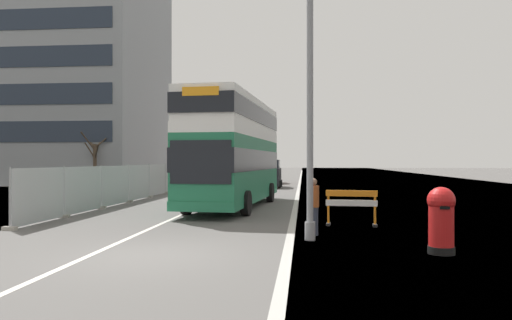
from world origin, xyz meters
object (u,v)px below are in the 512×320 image
Objects in this scene: roadworks_barrier at (351,203)px; car_receding_far at (243,171)px; double_decker_bus at (235,151)px; car_receding_mid at (269,173)px; car_oncoming_near at (270,174)px; pedestrian_at_kerb at (313,207)px; lamppost_foreground at (310,91)px; red_pillar_postbox at (441,217)px.

roadworks_barrier is 0.37× the size of car_receding_far.
double_decker_bus reaches higher than car_receding_mid.
double_decker_bus is 24.11m from car_receding_mid.
car_receding_mid is (-4.87, 30.20, 0.28)m from roadworks_barrier.
car_oncoming_near is at bearing 88.42° from double_decker_bus.
car_receding_mid is at bearing 94.16° from car_oncoming_near.
lamppost_foreground is at bearing -96.71° from pedestrian_at_kerb.
car_oncoming_near reaches higher than red_pillar_postbox.
pedestrian_at_kerb is at bearing 83.29° from lamppost_foreground.
car_receding_mid reaches higher than red_pillar_postbox.
roadworks_barrier is 0.39× the size of car_receding_mid.
double_decker_bus reaches higher than car_oncoming_near.
car_receding_far is (-3.79, 33.24, -1.65)m from double_decker_bus.
lamppost_foreground is 5.18× the size of pedestrian_at_kerb.
car_receding_mid is at bearing 90.18° from double_decker_bus.
roadworks_barrier is 23.23m from car_oncoming_near.
pedestrian_at_kerb reaches higher than red_pillar_postbox.
car_oncoming_near reaches higher than pedestrian_at_kerb.
lamppost_foreground is 1.90× the size of car_receding_far.
car_oncoming_near reaches higher than car_receding_mid.
red_pillar_postbox is at bearing -59.40° from double_decker_bus.
lamppost_foreground is at bearing -115.01° from roadworks_barrier.
car_receding_mid is 32.54m from pedestrian_at_kerb.
car_oncoming_near is 0.91× the size of car_receding_far.
car_receding_far is at bearing 99.94° from pedestrian_at_kerb.
car_receding_far is at bearing 103.02° from red_pillar_postbox.
car_receding_far is (-7.17, 42.40, -3.09)m from lamppost_foreground.
car_receding_far is at bearing 112.03° from car_receding_mid.
pedestrian_at_kerb is at bearing -67.20° from double_decker_bus.
car_receding_far is at bearing 104.40° from car_oncoming_near.
lamppost_foreground reaches higher than car_receding_far.
double_decker_bus is 2.51× the size of car_receding_far.
car_receding_far is 42.16m from pedestrian_at_kerb.
car_receding_mid is 0.96× the size of car_receding_far.
car_receding_far is (-10.19, 44.06, 0.13)m from red_pillar_postbox.
car_oncoming_near is at bearing 96.45° from lamppost_foreground.
car_receding_far is (-8.58, 39.38, 0.23)m from roadworks_barrier.
red_pillar_postbox is at bearing -28.82° from lamppost_foreground.
double_decker_bus is at bearing 112.80° from pedestrian_at_kerb.
red_pillar_postbox is 45.23m from car_receding_far.
double_decker_bus is 1.32× the size of lamppost_foreground.
red_pillar_postbox is (6.40, -10.82, -1.78)m from double_decker_bus.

